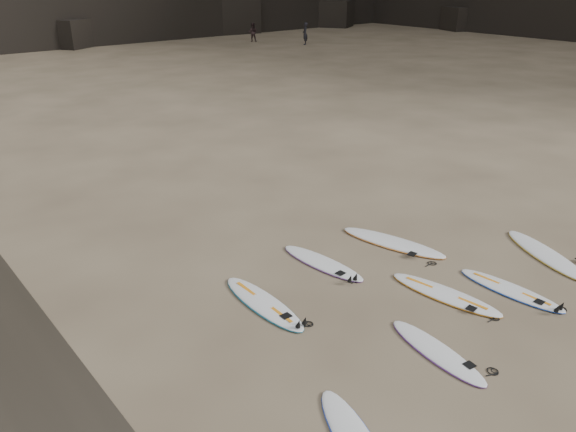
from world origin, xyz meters
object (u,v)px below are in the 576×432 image
at_px(surfboard_3, 510,290).
at_px(surfboard_5, 263,303).
at_px(surfboard_1, 437,351).
at_px(surfboard_2, 445,294).
at_px(surfboard_4, 546,254).
at_px(surfboard_7, 393,242).
at_px(surfboard_6, 322,262).
at_px(person_b, 253,32).
at_px(person_a, 305,34).

bearing_deg(surfboard_3, surfboard_5, 143.48).
bearing_deg(surfboard_5, surfboard_1, -64.37).
bearing_deg(surfboard_2, surfboard_1, -156.11).
distance_m(surfboard_4, surfboard_7, 3.60).
distance_m(surfboard_1, surfboard_6, 3.77).
bearing_deg(surfboard_7, surfboard_3, -100.13).
height_order(surfboard_4, surfboard_7, surfboard_7).
height_order(surfboard_7, person_b, person_b).
relative_size(person_a, person_b, 1.15).
xyz_separation_m(surfboard_6, person_a, (26.09, 30.46, 0.89)).
height_order(surfboard_5, person_a, person_a).
distance_m(surfboard_4, surfboard_6, 5.38).
bearing_deg(surfboard_4, surfboard_2, -163.87).
distance_m(surfboard_2, surfboard_3, 1.45).
bearing_deg(person_a, surfboard_3, 5.97).
bearing_deg(surfboard_1, surfboard_4, 14.68).
relative_size(surfboard_1, surfboard_7, 0.80).
height_order(surfboard_3, person_b, person_b).
bearing_deg(person_b, surfboard_5, 98.88).
bearing_deg(surfboard_4, person_b, 86.81).
relative_size(surfboard_6, person_a, 1.27).
bearing_deg(person_a, surfboard_2, 3.97).
bearing_deg(person_a, surfboard_1, 3.02).
xyz_separation_m(surfboard_2, surfboard_5, (-3.14, 2.17, 0.00)).
xyz_separation_m(surfboard_3, person_b, (21.63, 38.68, 0.78)).
relative_size(surfboard_5, person_a, 1.35).
height_order(surfboard_4, person_b, person_b).
xyz_separation_m(surfboard_2, person_a, (25.04, 33.11, 0.89)).
relative_size(surfboard_3, surfboard_4, 0.87).
distance_m(surfboard_3, surfboard_6, 4.12).
distance_m(surfboard_3, person_b, 44.32).
height_order(surfboard_1, person_a, person_a).
relative_size(surfboard_2, surfboard_4, 0.93).
distance_m(surfboard_5, person_a, 41.86).
bearing_deg(surfboard_6, surfboard_1, -105.11).
relative_size(surfboard_1, person_a, 1.19).
bearing_deg(surfboard_3, surfboard_7, 91.51).
bearing_deg(surfboard_5, surfboard_7, 3.40).
distance_m(surfboard_5, surfboard_6, 2.14).
distance_m(surfboard_3, surfboard_5, 5.27).
bearing_deg(surfboard_6, surfboard_7, -14.97).
bearing_deg(surfboard_3, person_a, 52.40).
bearing_deg(person_a, surfboard_7, 3.11).
bearing_deg(person_b, surfboard_4, 107.95).
relative_size(surfboard_1, person_b, 1.36).
xyz_separation_m(surfboard_2, surfboard_7, (1.01, 2.30, 0.00)).
bearing_deg(surfboard_6, surfboard_3, -61.60).
height_order(surfboard_2, person_b, person_b).
bearing_deg(surfboard_4, surfboard_5, -178.20).
relative_size(surfboard_5, person_b, 1.55).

